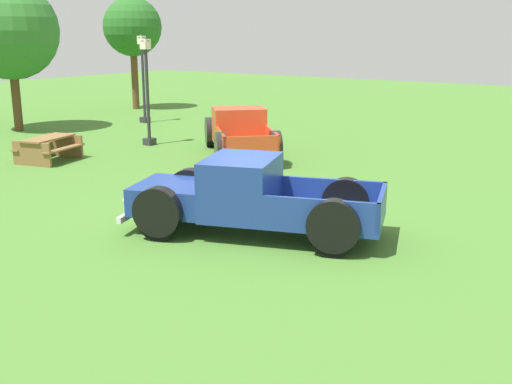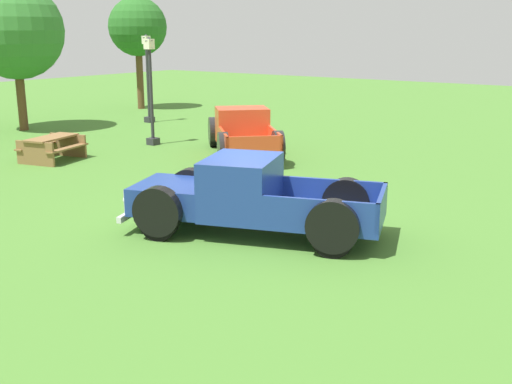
% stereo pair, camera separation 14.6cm
% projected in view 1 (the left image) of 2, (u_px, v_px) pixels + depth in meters
% --- Properties ---
extents(ground_plane, '(80.00, 80.00, 0.00)m').
position_uv_depth(ground_plane, '(251.00, 224.00, 13.35)').
color(ground_plane, '#477A2D').
extents(pickup_truck_foreground, '(3.49, 5.51, 1.59)m').
position_uv_depth(pickup_truck_foreground, '(238.00, 197.00, 12.58)').
color(pickup_truck_foreground, navy).
rests_on(pickup_truck_foreground, ground_plane).
extents(pickup_truck_behind_left, '(4.90, 4.88, 1.57)m').
position_uv_depth(pickup_truck_behind_left, '(239.00, 132.00, 20.95)').
color(pickup_truck_behind_left, '#D14723').
rests_on(pickup_truck_behind_left, ground_plane).
extents(lamp_post_near, '(0.36, 0.36, 3.94)m').
position_uv_depth(lamp_post_near, '(143.00, 77.00, 27.79)').
color(lamp_post_near, '#2D2D33').
rests_on(lamp_post_near, ground_plane).
extents(lamp_post_far, '(0.36, 0.36, 3.87)m').
position_uv_depth(lamp_post_far, '(147.00, 89.00, 22.18)').
color(lamp_post_far, '#2D2D33').
rests_on(lamp_post_far, ground_plane).
extents(picnic_table, '(2.11, 1.87, 0.78)m').
position_uv_depth(picnic_table, '(48.00, 146.00, 19.72)').
color(picnic_table, olive).
rests_on(picnic_table, ground_plane).
extents(oak_tree_east, '(3.05, 3.05, 5.82)m').
position_uv_depth(oak_tree_east, '(132.00, 27.00, 32.24)').
color(oak_tree_east, brown).
rests_on(oak_tree_east, ground_plane).
extents(oak_tree_center, '(3.95, 3.95, 6.06)m').
position_uv_depth(oak_tree_center, '(10.00, 31.00, 24.99)').
color(oak_tree_center, brown).
rests_on(oak_tree_center, ground_plane).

